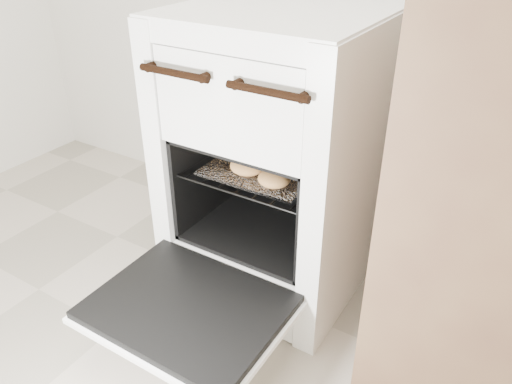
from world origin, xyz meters
TOP-DOWN VIEW (x-y plane):
  - stove at (-0.07, 1.19)m, footprint 0.55×0.61m
  - oven_door at (-0.07, 0.73)m, footprint 0.49×0.38m
  - oven_rack at (-0.07, 1.13)m, footprint 0.40×0.38m
  - foil_sheet at (-0.07, 1.12)m, footprint 0.31×0.27m
  - baked_rolls at (-0.07, 1.11)m, footprint 0.27×0.29m

SIDE VIEW (x-z plane):
  - oven_door at x=-0.07m, z-range 0.17..0.20m
  - stove at x=-0.07m, z-range -0.01..0.83m
  - oven_rack at x=-0.07m, z-range 0.41..0.42m
  - foil_sheet at x=-0.07m, z-range 0.42..0.42m
  - baked_rolls at x=-0.07m, z-range 0.42..0.47m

